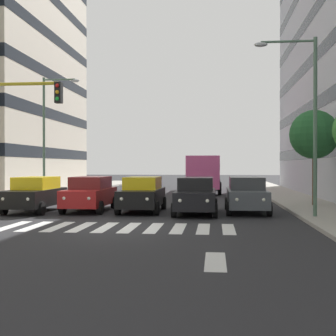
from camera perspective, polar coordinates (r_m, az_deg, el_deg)
ground_plane at (r=16.85m, az=-6.38°, el=-7.47°), size 180.00×180.00×0.00m
building_right_block_0 at (r=44.18m, az=-19.60°, el=17.01°), size 8.75×19.23×29.93m
crosswalk_markings at (r=16.84m, az=-6.38°, el=-7.46°), size 8.55×2.80×0.01m
lane_arrow_0 at (r=11.05m, az=6.00°, el=-11.62°), size 0.50×2.20×0.01m
car_0 at (r=22.12m, az=9.89°, el=-3.30°), size 2.02×4.44×1.72m
car_1 at (r=21.25m, az=3.53°, el=-3.44°), size 2.02×4.44×1.72m
car_2 at (r=22.23m, az=-3.26°, el=-3.28°), size 2.02×4.44×1.72m
car_3 at (r=22.88m, az=-9.81°, el=-3.18°), size 2.02×4.44×1.72m
car_4 at (r=23.12m, az=-16.40°, el=-3.15°), size 2.02×4.44×1.72m
bus_behind_traffic at (r=38.36m, az=4.60°, el=-0.29°), size 2.78×10.50×3.00m
street_lamp_left at (r=19.97m, az=16.99°, el=7.21°), size 2.61×0.28×7.51m
street_lamp_right at (r=31.10m, az=-14.79°, el=5.17°), size 2.50×0.28×7.96m
street_tree_1 at (r=25.66m, az=17.95°, el=4.02°), size 2.64×2.64×5.12m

